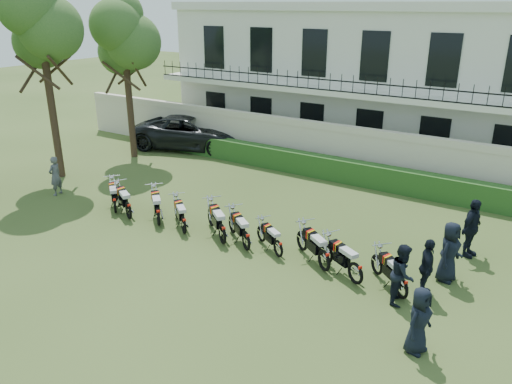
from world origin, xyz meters
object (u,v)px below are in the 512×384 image
tree_west_near (124,36)px  officer_3 (449,252)px  motorcycle_2 (158,212)px  motorcycle_6 (278,245)px  motorcycle_5 (246,236)px  suv (192,132)px  motorcycle_0 (114,201)px  motorcycle_4 (222,229)px  officer_2 (427,268)px  motorcycle_9 (402,283)px  tree_west_mid (40,21)px  officer_1 (403,274)px  motorcycle_1 (128,206)px  officer_0 (419,320)px  officer_4 (452,251)px  motorcycle_7 (324,256)px  motorcycle_8 (356,268)px  officer_5 (471,228)px  motorcycle_3 (184,221)px

tree_west_near → officer_3: size_ratio=4.49×
motorcycle_2 → motorcycle_6: 4.71m
tree_west_near → motorcycle_5: size_ratio=4.77×
motorcycle_6 → officer_3: (4.66, 1.41, 0.45)m
motorcycle_2 → suv: (-5.42, 8.45, 0.36)m
motorcycle_0 → motorcycle_4: size_ratio=0.90×
motorcycle_0 → officer_2: 11.20m
motorcycle_9 → tree_west_mid: bearing=125.4°
motorcycle_4 → officer_1: 5.90m
motorcycle_2 → officer_1: size_ratio=0.97×
motorcycle_1 → officer_3: bearing=-51.2°
officer_0 → officer_4: size_ratio=0.99×
motorcycle_0 → suv: 9.10m
motorcycle_4 → officer_0: (6.80, -1.94, 0.27)m
motorcycle_4 → motorcycle_7: motorcycle_4 is taller
tree_west_near → motorcycle_0: size_ratio=5.06×
motorcycle_2 → motorcycle_8: size_ratio=0.89×
motorcycle_5 → motorcycle_7: (2.62, 0.14, 0.01)m
suv → officer_1: suv is taller
officer_2 → tree_west_near: bearing=54.2°
officer_4 → officer_5: (0.20, 1.65, 0.12)m
officer_3 → tree_west_near: bearing=86.9°
tree_west_mid → tree_west_near: bearing=82.9°
tree_west_mid → suv: bearing=73.8°
suv → officer_2: (14.46, -7.87, -0.06)m
motorcycle_6 → motorcycle_0: bearing=124.2°
officer_4 → motorcycle_1: bearing=83.6°
motorcycle_9 → officer_2: 0.78m
motorcycle_3 → officer_2: bearing=-47.0°
motorcycle_3 → officer_5: bearing=-28.4°
motorcycle_3 → suv: size_ratio=0.25×
motorcycle_3 → motorcycle_7: (5.07, 0.27, 0.03)m
motorcycle_5 → motorcycle_7: motorcycle_7 is taller
motorcycle_5 → officer_4: bearing=-36.5°
motorcycle_3 → officer_2: 7.90m
officer_5 → officer_3: bearing=-172.4°
motorcycle_7 → motorcycle_9: 2.35m
motorcycle_3 → officer_1: officer_1 is taller
motorcycle_3 → officer_0: 8.56m
motorcycle_8 → officer_3: (2.07, 1.62, 0.38)m
motorcycle_3 → motorcycle_4: motorcycle_4 is taller
officer_3 → officer_4: 0.22m
officer_0 → motorcycle_2: bearing=92.0°
motorcycle_3 → officer_4: bearing=-38.3°
motorcycle_7 → officer_2: 2.83m
motorcycle_2 → officer_4: officer_4 is taller
officer_0 → officer_4: officer_4 is taller
motorcycle_6 → suv: size_ratio=0.24×
officer_0 → officer_5: officer_5 is taller
motorcycle_8 → officer_1: officer_1 is taller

